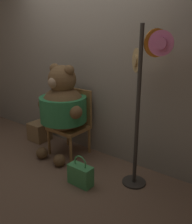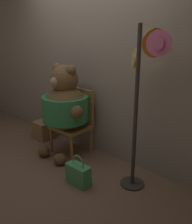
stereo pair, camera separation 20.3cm
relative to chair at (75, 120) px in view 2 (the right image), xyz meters
The scene contains 7 objects.
ground_plane 0.59m from the chair, 68.70° to the right, with size 14.00×14.00×0.00m, color brown.
wall_back 0.75m from the chair, 66.69° to the left, with size 8.00×0.10×2.36m.
chair is the anchor object (origin of this frame).
teddy_bear 0.30m from the chair, 98.36° to the right, with size 0.78×0.69×1.32m.
hat_display_rack 1.32m from the chair, ahead, with size 0.51×0.41×1.80m.
handbag_on_ground 0.95m from the chair, 41.58° to the right, with size 0.30×0.14×0.37m.
wooden_crate 0.81m from the chair, behind, with size 0.30×0.30×0.30m.
Camera 2 is at (2.40, -2.04, 1.72)m, focal length 40.00 mm.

